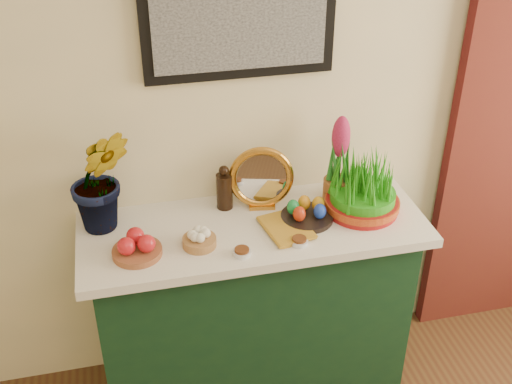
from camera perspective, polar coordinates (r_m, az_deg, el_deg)
sideboard at (r=2.88m, az=-0.23°, el=-10.45°), size 1.30×0.45×0.85m
tablecloth at (r=2.61m, az=-0.25°, el=-3.18°), size 1.40×0.55×0.04m
hyacinth_green at (r=2.50m, az=-13.84°, el=2.49°), size 0.30×0.25×0.58m
apple_bowl at (r=2.44m, az=-10.57°, el=-4.75°), size 0.19×0.19×0.09m
garlic_basket at (r=2.46m, az=-5.07°, el=-4.19°), size 0.16×0.16×0.07m
vinegar_cruet at (r=2.65m, az=-2.82°, el=0.24°), size 0.07×0.07×0.20m
mirror at (r=2.64m, az=0.47°, el=1.20°), size 0.28×0.10×0.27m
book at (r=2.52m, az=1.02°, el=-3.60°), size 0.19×0.24×0.03m
spice_dish_left at (r=2.42m, az=-1.26°, el=-5.35°), size 0.07×0.07×0.03m
spice_dish_right at (r=2.48m, az=3.86°, el=-4.38°), size 0.07×0.07×0.03m
egg_plate at (r=2.61m, az=4.55°, el=-1.86°), size 0.27×0.27×0.09m
hyacinth_pink at (r=2.68m, az=7.38°, el=2.54°), size 0.12×0.12×0.39m
wheatgrass_sabzeh at (r=2.65m, az=9.53°, el=0.37°), size 0.31×0.31×0.25m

